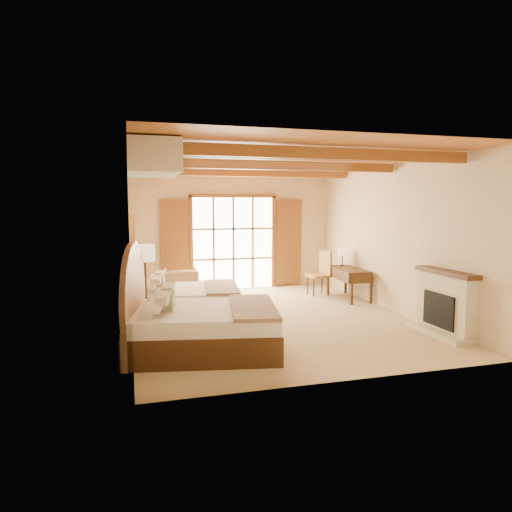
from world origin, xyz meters
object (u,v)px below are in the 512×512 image
object	(u,v)px
bed_near	(193,324)
armchair	(181,284)
nightstand	(151,321)
bed_far	(178,299)
desk	(348,282)

from	to	relation	value
bed_near	armchair	distance (m)	4.23
bed_near	nightstand	size ratio (longest dim) A/B	3.89
bed_far	desk	world-z (taller)	bed_far
armchair	desk	bearing A→B (deg)	167.10
bed_far	nightstand	distance (m)	1.39
nightstand	armchair	size ratio (longest dim) A/B	0.80
armchair	bed_near	bearing A→B (deg)	89.13
bed_near	bed_far	world-z (taller)	bed_near
bed_far	armchair	distance (m)	2.13
desk	bed_far	bearing A→B (deg)	-162.67
armchair	desk	world-z (taller)	desk
bed_far	desk	size ratio (longest dim) A/B	1.62
bed_far	desk	distance (m)	4.38
armchair	desk	xyz separation A→B (m)	(3.97, -1.12, 0.03)
nightstand	desk	xyz separation A→B (m)	(4.86, 2.25, 0.07)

